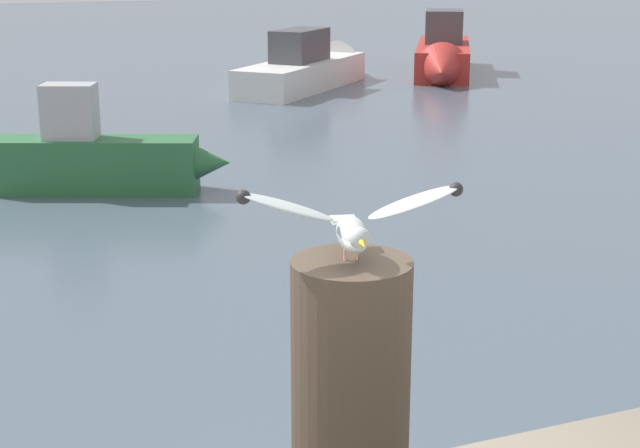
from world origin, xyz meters
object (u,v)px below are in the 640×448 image
at_px(seagull, 352,222).
at_px(boat_white, 313,67).
at_px(mooring_post, 350,407).
at_px(boat_red, 443,56).
at_px(boat_green, 105,158).

xyz_separation_m(seagull, boat_white, (7.77, 19.77, -2.08)).
xyz_separation_m(mooring_post, seagull, (-0.00, -0.00, 0.61)).
height_order(seagull, boat_white, seagull).
height_order(mooring_post, boat_white, mooring_post).
relative_size(boat_red, boat_white, 1.15).
xyz_separation_m(mooring_post, boat_white, (7.76, 19.76, -1.47)).
height_order(mooring_post, boat_red, mooring_post).
distance_m(seagull, boat_green, 11.09).
xyz_separation_m(boat_green, boat_white, (6.69, 8.92, -0.03)).
distance_m(mooring_post, seagull, 0.61).
bearing_deg(mooring_post, boat_red, 60.04).
height_order(seagull, boat_red, seagull).
relative_size(mooring_post, boat_white, 0.19).
distance_m(seagull, boat_white, 21.34).
bearing_deg(seagull, boat_white, 68.55).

